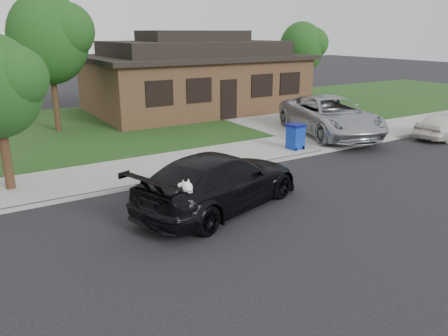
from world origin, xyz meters
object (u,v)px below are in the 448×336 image
minivan (330,116)px  white_compact (446,124)px  sedan (220,181)px  recycling_bin (295,136)px

minivan → white_compact: bearing=-17.1°
white_compact → sedan: bearing=90.2°
recycling_bin → white_compact: bearing=-18.1°
sedan → minivan: 9.94m
recycling_bin → minivan: bearing=15.7°
sedan → minivan: (8.76, 4.69, 0.22)m
sedan → white_compact: size_ratio=1.58×
sedan → white_compact: 13.34m
minivan → white_compact: size_ratio=1.70×
sedan → recycling_bin: 6.72m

